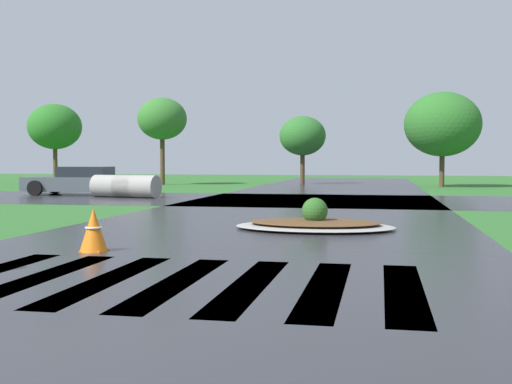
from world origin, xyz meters
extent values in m
cube|color=#2B2B30|center=(0.00, 10.00, 0.00)|extent=(9.01, 80.00, 0.01)
cube|color=#2B2B30|center=(0.00, 20.05, 0.00)|extent=(90.00, 8.10, 0.01)
cube|color=white|center=(-1.80, 3.84, 0.00)|extent=(0.45, 3.50, 0.01)
cube|color=white|center=(-0.90, 3.84, 0.00)|extent=(0.45, 3.50, 0.01)
cube|color=white|center=(0.00, 3.84, 0.00)|extent=(0.45, 3.50, 0.01)
cube|color=white|center=(0.90, 3.84, 0.00)|extent=(0.45, 3.50, 0.01)
cube|color=white|center=(1.80, 3.84, 0.00)|extent=(0.45, 3.50, 0.01)
cube|color=white|center=(2.70, 3.84, 0.00)|extent=(0.45, 3.50, 0.01)
ellipsoid|color=#9E9B93|center=(1.04, 10.13, 0.06)|extent=(3.45, 2.28, 0.12)
ellipsoid|color=brown|center=(1.04, 10.13, 0.15)|extent=(2.83, 1.87, 0.10)
sphere|color=#2D6023|center=(1.04, 10.13, 0.40)|extent=(0.56, 0.56, 0.56)
cube|color=#4C545B|center=(-10.29, 21.85, 0.47)|extent=(4.67, 2.12, 0.60)
cube|color=#1E232B|center=(-10.00, 21.87, 0.99)|extent=(2.15, 1.73, 0.44)
cylinder|color=black|center=(-11.77, 20.80, 0.32)|extent=(0.65, 0.26, 0.64)
cylinder|color=black|center=(-11.90, 22.69, 0.32)|extent=(0.65, 0.26, 0.64)
cylinder|color=black|center=(-8.68, 21.02, 0.32)|extent=(0.65, 0.26, 0.64)
cylinder|color=black|center=(-8.81, 22.90, 0.32)|extent=(0.65, 0.26, 0.64)
cylinder|color=#9E9B93|center=(-8.08, 20.47, 0.45)|extent=(1.92, 1.19, 0.90)
cylinder|color=#9E9B93|center=(-7.08, 20.29, 0.45)|extent=(1.92, 1.19, 0.90)
cone|color=orange|center=(-2.15, 6.07, 0.36)|extent=(0.46, 0.46, 0.71)
torus|color=white|center=(-2.15, 6.07, 0.39)|extent=(0.28, 0.28, 0.04)
cube|color=orange|center=(-2.15, 6.07, 0.01)|extent=(0.36, 0.36, 0.03)
cylinder|color=#4C3823|center=(-18.68, 35.20, 1.24)|extent=(0.28, 0.28, 2.47)
ellipsoid|color=#286C22|center=(-18.68, 35.20, 3.70)|extent=(3.50, 3.50, 2.97)
cylinder|color=#4C3823|center=(-10.55, 33.23, 1.47)|extent=(0.28, 0.28, 2.95)
ellipsoid|color=#34722C|center=(-10.55, 33.23, 3.99)|extent=(2.97, 2.97, 2.53)
cylinder|color=#4C3823|center=(-2.32, 35.62, 1.00)|extent=(0.28, 0.28, 2.00)
ellipsoid|color=#2D6B29|center=(-2.32, 35.62, 2.99)|extent=(2.85, 2.85, 2.42)
cylinder|color=#4C3823|center=(5.74, 32.99, 1.00)|extent=(0.28, 0.28, 2.01)
ellipsoid|color=#2B6B26|center=(5.74, 32.99, 3.47)|extent=(4.18, 4.18, 3.55)
camera|label=1|loc=(2.43, -3.55, 1.49)|focal=44.73mm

